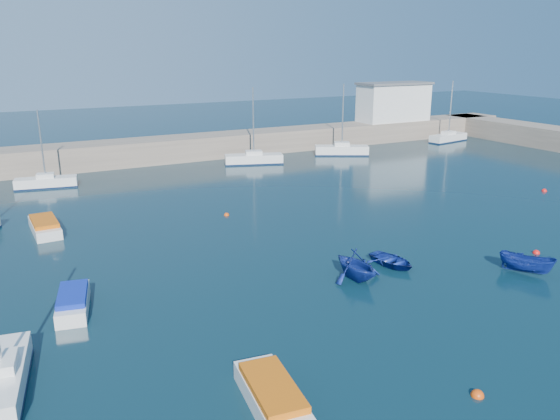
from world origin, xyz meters
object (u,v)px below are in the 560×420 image
sailboat_5 (46,182)px  sailboat_6 (254,159)px  harbor_office (394,103)px  motorboat_2 (45,226)px  dinghy_right (527,264)px  sailboat_8 (448,137)px  sailboat_1 (4,378)px  dinghy_center (392,261)px  sailboat_7 (342,150)px  motorboat_0 (273,396)px  motorboat_1 (73,302)px  dinghy_left (356,265)px

sailboat_5 → sailboat_6: (21.57, 0.91, 0.05)m
harbor_office → motorboat_2: bearing=-156.3°
sailboat_5 → dinghy_right: sailboat_5 is taller
sailboat_8 → sailboat_1: bearing=111.7°
sailboat_5 → dinghy_center: (16.10, -29.84, -0.22)m
sailboat_7 → sailboat_5: bearing=119.6°
sailboat_1 → sailboat_5: bearing=91.1°
sailboat_1 → motorboat_2: bearing=89.6°
sailboat_8 → dinghy_center: size_ratio=2.72×
sailboat_8 → dinghy_center: 47.86m
sailboat_5 → motorboat_0: sailboat_5 is taller
harbor_office → sailboat_1: size_ratio=1.41×
motorboat_1 → dinghy_right: 24.61m
sailboat_7 → dinghy_center: sailboat_7 is taller
sailboat_5 → motorboat_2: sailboat_5 is taller
sailboat_1 → sailboat_8: 66.26m
motorboat_1 → dinghy_left: (14.44, -3.38, 0.41)m
sailboat_7 → dinghy_right: sailboat_7 is taller
sailboat_5 → dinghy_left: (13.08, -30.44, 0.33)m
sailboat_1 → motorboat_0: size_ratio=1.52×
sailboat_8 → motorboat_0: sailboat_8 is taller
sailboat_5 → sailboat_7: bearing=-78.6°
sailboat_5 → motorboat_1: (-1.36, -27.06, -0.08)m
motorboat_1 → dinghy_left: dinghy_left is taller
dinghy_right → sailboat_7: bearing=44.7°
harbor_office → motorboat_1: harbor_office is taller
sailboat_1 → sailboat_8: (56.35, 34.86, 0.04)m
sailboat_7 → motorboat_1: bearing=157.1°
sailboat_1 → dinghy_left: bearing=16.6°
dinghy_center → sailboat_5: bearing=108.8°
motorboat_1 → sailboat_7: bearing=50.5°
harbor_office → dinghy_left: bearing=-131.2°
sailboat_8 → motorboat_1: bearing=108.7°
sailboat_6 → dinghy_right: sailboat_6 is taller
sailboat_8 → sailboat_7: bearing=84.2°
sailboat_5 → dinghy_left: sailboat_5 is taller
sailboat_5 → motorboat_0: bearing=-164.2°
motorboat_1 → dinghy_center: motorboat_1 is taller
sailboat_1 → sailboat_8: sailboat_8 is taller
dinghy_center → dinghy_left: (-3.03, -0.60, 0.55)m
sailboat_1 → motorboat_0: sailboat_1 is taller
motorboat_0 → motorboat_1: bearing=121.6°
sailboat_8 → harbor_office: bearing=38.2°
harbor_office → dinghy_right: (-23.86, -41.50, -4.51)m
sailboat_5 → dinghy_center: 33.91m
motorboat_0 → dinghy_right: (18.35, 4.09, 0.11)m
motorboat_2 → dinghy_right: size_ratio=1.56×
sailboat_5 → sailboat_8: 51.78m
sailboat_6 → dinghy_right: (0.59, -35.21, -0.00)m
harbor_office → dinghy_right: harbor_office is taller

